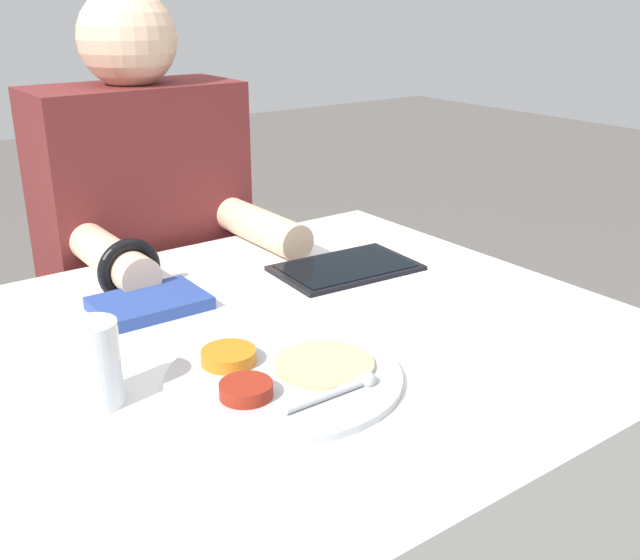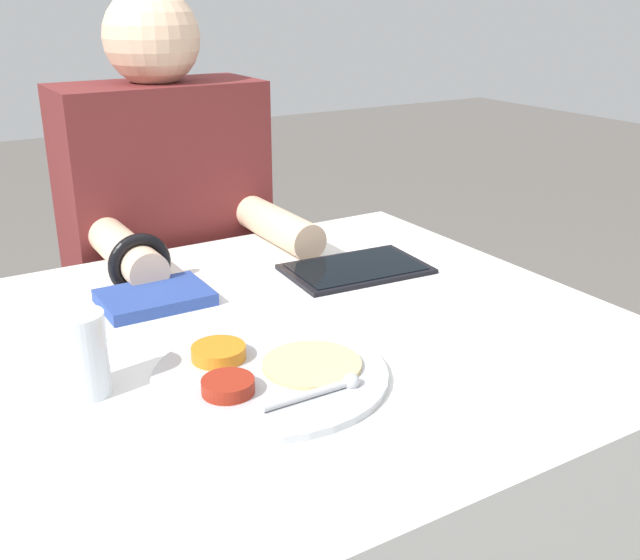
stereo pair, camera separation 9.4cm
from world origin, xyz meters
name	(u,v)px [view 2 (the right image)]	position (x,y,z in m)	size (l,w,h in m)	color
dining_table	(285,533)	(0.00, 0.00, 0.37)	(1.01, 0.89, 0.74)	silver
thali_tray	(268,373)	(-0.08, -0.12, 0.74)	(0.31, 0.31, 0.03)	#B7BABF
red_notebook	(155,298)	(-0.12, 0.20, 0.74)	(0.17, 0.12, 0.02)	silver
tablet_device	(356,269)	(0.24, 0.15, 0.74)	(0.26, 0.17, 0.01)	black
person_diner	(173,300)	(0.04, 0.58, 0.57)	(0.41, 0.45, 1.22)	black
drinking_glass	(83,354)	(-0.29, -0.03, 0.79)	(0.06, 0.06, 0.11)	silver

